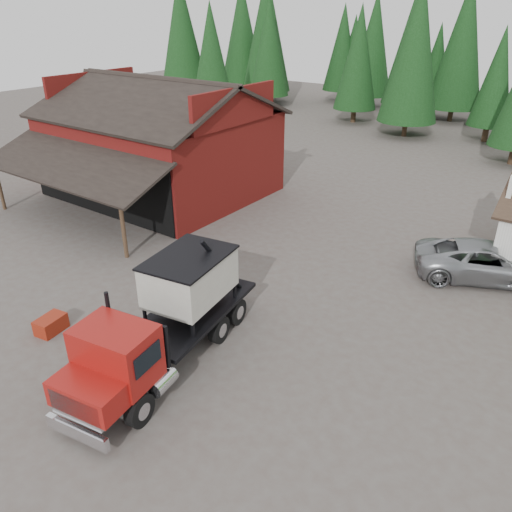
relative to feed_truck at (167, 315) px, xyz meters
The scene contains 8 objects.
ground 3.32m from the feed_truck, 125.95° to the left, with size 120.00×120.00×0.00m, color #4F443E.
red_barn 17.57m from the feed_truck, 136.10° to the left, with size 12.80×13.63×7.18m.
conifer_backdrop 44.33m from the feed_truck, 92.12° to the left, with size 76.00×16.00×16.00m, color black, non-canonical shape.
near_pine_a 38.68m from the feed_truck, 128.00° to the left, with size 4.40×4.40×11.40m.
near_pine_d 37.12m from the feed_truck, 98.84° to the left, with size 5.28×5.28×13.40m.
feed_truck is the anchor object (origin of this frame).
silver_car 14.27m from the feed_truck, 59.46° to the left, with size 2.77×6.01×1.67m, color #96989D.
equip_box 5.18m from the feed_truck, 163.47° to the right, with size 0.70×1.10×0.60m, color maroon.
Camera 1 is at (12.06, -11.66, 10.88)m, focal length 35.00 mm.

